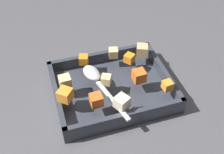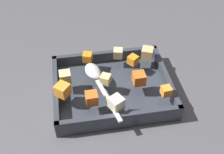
{
  "view_description": "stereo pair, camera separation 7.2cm",
  "coord_description": "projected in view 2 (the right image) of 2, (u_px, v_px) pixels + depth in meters",
  "views": [
    {
      "loc": [
        0.16,
        0.51,
        0.56
      ],
      "look_at": [
        0.01,
        0.01,
        0.06
      ],
      "focal_mm": 46.27,
      "sensor_mm": 36.0,
      "label": 1
    },
    {
      "loc": [
        0.09,
        0.52,
        0.56
      ],
      "look_at": [
        0.01,
        0.01,
        0.06
      ],
      "focal_mm": 46.27,
      "sensor_mm": 36.0,
      "label": 2
    }
  ],
  "objects": [
    {
      "name": "ground_plane",
      "position": [
        114.0,
        90.0,
        0.77
      ],
      "size": [
        4.0,
        4.0,
        0.0
      ],
      "primitive_type": "plane",
      "color": "#4C4C51"
    },
    {
      "name": "baking_dish",
      "position": [
        112.0,
        89.0,
        0.76
      ],
      "size": [
        0.3,
        0.24,
        0.05
      ],
      "color": "#333842",
      "rests_on": "ground_plane"
    },
    {
      "name": "carrot_chunk_near_left",
      "position": [
        139.0,
        78.0,
        0.72
      ],
      "size": [
        0.03,
        0.03,
        0.03
      ],
      "primitive_type": "cube",
      "rotation": [
        0.0,
        0.0,
        1.6
      ],
      "color": "orange",
      "rests_on": "baking_dish"
    },
    {
      "name": "carrot_chunk_mid_left",
      "position": [
        133.0,
        60.0,
        0.77
      ],
      "size": [
        0.03,
        0.03,
        0.02
      ],
      "primitive_type": "cube",
      "rotation": [
        0.0,
        0.0,
        2.24
      ],
      "color": "orange",
      "rests_on": "baking_dish"
    },
    {
      "name": "carrot_chunk_front_center",
      "position": [
        88.0,
        57.0,
        0.78
      ],
      "size": [
        0.03,
        0.03,
        0.02
      ],
      "primitive_type": "cube",
      "rotation": [
        0.0,
        0.0,
        2.83
      ],
      "color": "orange",
      "rests_on": "baking_dish"
    },
    {
      "name": "carrot_chunk_under_handle",
      "position": [
        92.0,
        98.0,
        0.67
      ],
      "size": [
        0.03,
        0.03,
        0.03
      ],
      "primitive_type": "cube",
      "rotation": [
        0.0,
        0.0,
        3.19
      ],
      "color": "orange",
      "rests_on": "baking_dish"
    },
    {
      "name": "carrot_chunk_corner_se",
      "position": [
        166.0,
        91.0,
        0.69
      ],
      "size": [
        0.02,
        0.02,
        0.02
      ],
      "primitive_type": "cube",
      "rotation": [
        0.0,
        0.0,
        1.68
      ],
      "color": "orange",
      "rests_on": "baking_dish"
    },
    {
      "name": "carrot_chunk_corner_sw",
      "position": [
        63.0,
        90.0,
        0.69
      ],
      "size": [
        0.04,
        0.04,
        0.03
      ],
      "primitive_type": "cube",
      "rotation": [
        0.0,
        0.0,
        4.01
      ],
      "color": "orange",
      "rests_on": "baking_dish"
    },
    {
      "name": "potato_chunk_center",
      "position": [
        65.0,
        77.0,
        0.72
      ],
      "size": [
        0.03,
        0.03,
        0.03
      ],
      "primitive_type": "cube",
      "rotation": [
        0.0,
        0.0,
        0.05
      ],
      "color": "#E0CC89",
      "rests_on": "baking_dish"
    },
    {
      "name": "potato_chunk_heap_side",
      "position": [
        106.0,
        79.0,
        0.72
      ],
      "size": [
        0.03,
        0.03,
        0.02
      ],
      "primitive_type": "cube",
      "rotation": [
        0.0,
        0.0,
        1.08
      ],
      "color": "#E0CC89",
      "rests_on": "baking_dish"
    },
    {
      "name": "potato_chunk_corner_ne",
      "position": [
        116.0,
        103.0,
        0.66
      ],
      "size": [
        0.04,
        0.04,
        0.03
      ],
      "primitive_type": "cube",
      "rotation": [
        0.0,
        0.0,
        0.51
      ],
      "color": "beige",
      "rests_on": "baking_dish"
    },
    {
      "name": "potato_chunk_far_right",
      "position": [
        147.0,
        53.0,
        0.79
      ],
      "size": [
        0.04,
        0.04,
        0.03
      ],
      "primitive_type": "cube",
      "rotation": [
        0.0,
        0.0,
        2.74
      ],
      "color": "tan",
      "rests_on": "baking_dish"
    },
    {
      "name": "potato_chunk_mid_right",
      "position": [
        118.0,
        53.0,
        0.79
      ],
      "size": [
        0.03,
        0.03,
        0.02
      ],
      "primitive_type": "cube",
      "rotation": [
        0.0,
        0.0,
        2.9
      ],
      "color": "#E0CC89",
      "rests_on": "baking_dish"
    },
    {
      "name": "serving_spoon",
      "position": [
        95.0,
        75.0,
        0.73
      ],
      "size": [
        0.07,
        0.2,
        0.02
      ],
      "rotation": [
        0.0,
        0.0,
        1.82
      ],
      "color": "silver",
      "rests_on": "baking_dish"
    }
  ]
}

